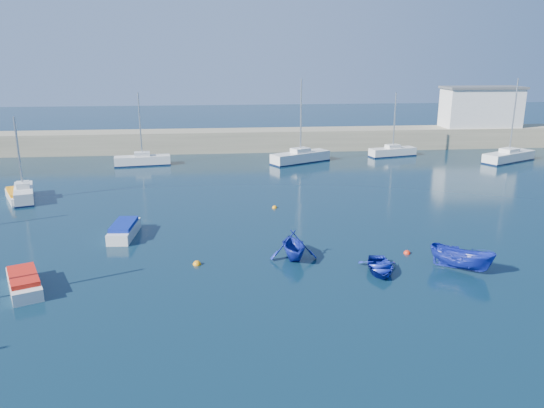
{
  "coord_description": "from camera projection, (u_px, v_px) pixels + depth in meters",
  "views": [
    {
      "loc": [
        -4.9,
        -21.88,
        11.97
      ],
      "look_at": [
        -1.15,
        14.54,
        1.6
      ],
      "focal_mm": 35.0,
      "sensor_mm": 36.0,
      "label": 1
    }
  ],
  "objects": [
    {
      "name": "harbor_office",
      "position": [
        481.0,
        108.0,
        70.27
      ],
      "size": [
        10.0,
        4.0,
        5.0
      ],
      "primitive_type": "cube",
      "color": "silver",
      "rests_on": "back_wall"
    },
    {
      "name": "buoy_3",
      "position": [
        275.0,
        208.0,
        42.79
      ],
      "size": [
        0.41,
        0.41,
        0.41
      ],
      "primitive_type": "sphere",
      "color": "orange",
      "rests_on": "ground"
    },
    {
      "name": "ground",
      "position": [
        328.0,
        321.0,
        24.68
      ],
      "size": [
        220.0,
        220.0,
        0.0
      ],
      "primitive_type": "plane",
      "color": "#0B2433",
      "rests_on": "ground"
    },
    {
      "name": "buoy_1",
      "position": [
        407.0,
        254.0,
        33.01
      ],
      "size": [
        0.44,
        0.44,
        0.44
      ],
      "primitive_type": "sphere",
      "color": "red",
      "rests_on": "ground"
    },
    {
      "name": "sailboat_3",
      "position": [
        24.0,
        193.0,
        44.96
      ],
      "size": [
        3.0,
        5.38,
        7.06
      ],
      "rotation": [
        0.0,
        0.0,
        0.32
      ],
      "color": "silver",
      "rests_on": "ground"
    },
    {
      "name": "sailboat_8",
      "position": [
        509.0,
        156.0,
        61.13
      ],
      "size": [
        7.34,
        5.14,
        9.42
      ],
      "rotation": [
        0.0,
        0.0,
        2.05
      ],
      "color": "silver",
      "rests_on": "ground"
    },
    {
      "name": "dinghy_center",
      "position": [
        380.0,
        267.0,
        30.12
      ],
      "size": [
        2.67,
        3.41,
        0.64
      ],
      "primitive_type": "imported",
      "rotation": [
        0.0,
        0.0,
        -0.15
      ],
      "color": "#16259A",
      "rests_on": "ground"
    },
    {
      "name": "buoy_0",
      "position": [
        197.0,
        265.0,
        31.27
      ],
      "size": [
        0.5,
        0.5,
        0.5
      ],
      "primitive_type": "sphere",
      "color": "orange",
      "rests_on": "ground"
    },
    {
      "name": "dinghy_right",
      "position": [
        462.0,
        259.0,
        30.22
      ],
      "size": [
        3.69,
        3.48,
        1.42
      ],
      "primitive_type": "imported",
      "rotation": [
        0.0,
        0.0,
        0.85
      ],
      "color": "#16259A",
      "rests_on": "ground"
    },
    {
      "name": "motorboat_1",
      "position": [
        124.0,
        230.0,
        36.0
      ],
      "size": [
        1.72,
        4.14,
        0.99
      ],
      "rotation": [
        0.0,
        0.0,
        -0.08
      ],
      "color": "silver",
      "rests_on": "ground"
    },
    {
      "name": "sailboat_6",
      "position": [
        300.0,
        157.0,
        60.54
      ],
      "size": [
        7.21,
        5.13,
        9.37
      ],
      "rotation": [
        0.0,
        0.0,
        2.07
      ],
      "color": "silver",
      "rests_on": "ground"
    },
    {
      "name": "back_wall",
      "position": [
        256.0,
        140.0,
        68.35
      ],
      "size": [
        96.0,
        4.5,
        2.6
      ],
      "primitive_type": "cube",
      "color": "gray",
      "rests_on": "ground"
    },
    {
      "name": "sailboat_5",
      "position": [
        142.0,
        160.0,
        59.08
      ],
      "size": [
        6.22,
        2.53,
        8.0
      ],
      "rotation": [
        0.0,
        0.0,
        1.71
      ],
      "color": "silver",
      "rests_on": "ground"
    },
    {
      "name": "sailboat_7",
      "position": [
        393.0,
        152.0,
        64.37
      ],
      "size": [
        6.01,
        2.99,
        7.66
      ],
      "rotation": [
        0.0,
        0.0,
        1.82
      ],
      "color": "silver",
      "rests_on": "ground"
    },
    {
      "name": "motorboat_0",
      "position": [
        24.0,
        282.0,
        27.83
      ],
      "size": [
        2.95,
        4.3,
        0.91
      ],
      "rotation": [
        0.0,
        0.0,
        0.41
      ],
      "color": "silver",
      "rests_on": "ground"
    },
    {
      "name": "motorboat_2",
      "position": [
        18.0,
        195.0,
        44.89
      ],
      "size": [
        3.41,
        4.77,
        0.93
      ],
      "rotation": [
        0.0,
        0.0,
        0.45
      ],
      "color": "silver",
      "rests_on": "ground"
    },
    {
      "name": "dinghy_left",
      "position": [
        293.0,
        245.0,
        32.01
      ],
      "size": [
        2.95,
        3.39,
        1.74
      ],
      "primitive_type": "imported",
      "rotation": [
        0.0,
        0.0,
        0.03
      ],
      "color": "#16259A",
      "rests_on": "ground"
    }
  ]
}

